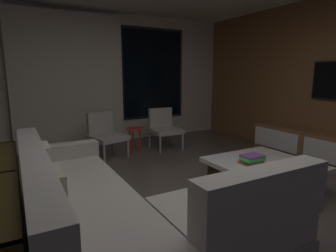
{
  "coord_description": "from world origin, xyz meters",
  "views": [
    {
      "loc": [
        -1.53,
        -2.21,
        1.45
      ],
      "look_at": [
        0.47,
        1.4,
        0.68
      ],
      "focal_mm": 29.85,
      "sensor_mm": 36.0,
      "label": 1
    }
  ],
  "objects_px": {
    "side_stool": "(135,132)",
    "book_stack_on_coffee_table": "(252,159)",
    "coffee_table": "(263,175)",
    "sectional_couch": "(117,211)",
    "accent_chair_by_curtain": "(105,133)",
    "accent_chair_near_window": "(164,126)"
  },
  "relations": [
    {
      "from": "book_stack_on_coffee_table",
      "to": "side_stool",
      "type": "distance_m",
      "value": 2.46
    },
    {
      "from": "accent_chair_near_window",
      "to": "accent_chair_by_curtain",
      "type": "height_order",
      "value": "same"
    },
    {
      "from": "accent_chair_by_curtain",
      "to": "side_stool",
      "type": "xyz_separation_m",
      "value": [
        0.57,
        0.05,
        -0.06
      ]
    },
    {
      "from": "book_stack_on_coffee_table",
      "to": "accent_chair_by_curtain",
      "type": "height_order",
      "value": "accent_chair_by_curtain"
    },
    {
      "from": "sectional_couch",
      "to": "coffee_table",
      "type": "bearing_deg",
      "value": 5.36
    },
    {
      "from": "sectional_couch",
      "to": "book_stack_on_coffee_table",
      "type": "bearing_deg",
      "value": 6.87
    },
    {
      "from": "coffee_table",
      "to": "sectional_couch",
      "type": "bearing_deg",
      "value": -174.64
    },
    {
      "from": "accent_chair_near_window",
      "to": "book_stack_on_coffee_table",
      "type": "bearing_deg",
      "value": -91.07
    },
    {
      "from": "coffee_table",
      "to": "side_stool",
      "type": "distance_m",
      "value": 2.55
    },
    {
      "from": "sectional_couch",
      "to": "book_stack_on_coffee_table",
      "type": "relative_size",
      "value": 8.43
    },
    {
      "from": "book_stack_on_coffee_table",
      "to": "coffee_table",
      "type": "bearing_deg",
      "value": -10.41
    },
    {
      "from": "coffee_table",
      "to": "side_stool",
      "type": "relative_size",
      "value": 2.52
    },
    {
      "from": "sectional_couch",
      "to": "side_stool",
      "type": "height_order",
      "value": "sectional_couch"
    },
    {
      "from": "sectional_couch",
      "to": "book_stack_on_coffee_table",
      "type": "distance_m",
      "value": 1.83
    },
    {
      "from": "sectional_couch",
      "to": "coffee_table",
      "type": "relative_size",
      "value": 2.16
    },
    {
      "from": "accent_chair_near_window",
      "to": "accent_chair_by_curtain",
      "type": "bearing_deg",
      "value": -177.88
    },
    {
      "from": "accent_chair_by_curtain",
      "to": "coffee_table",
      "type": "bearing_deg",
      "value": -60.9
    },
    {
      "from": "book_stack_on_coffee_table",
      "to": "accent_chair_near_window",
      "type": "relative_size",
      "value": 0.38
    },
    {
      "from": "sectional_couch",
      "to": "coffee_table",
      "type": "xyz_separation_m",
      "value": [
        1.99,
        0.19,
        -0.1
      ]
    },
    {
      "from": "side_stool",
      "to": "book_stack_on_coffee_table",
      "type": "bearing_deg",
      "value": -76.46
    },
    {
      "from": "book_stack_on_coffee_table",
      "to": "accent_chair_by_curtain",
      "type": "xyz_separation_m",
      "value": [
        -1.15,
        2.35,
        0.02
      ]
    },
    {
      "from": "accent_chair_near_window",
      "to": "side_stool",
      "type": "distance_m",
      "value": 0.62
    }
  ]
}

